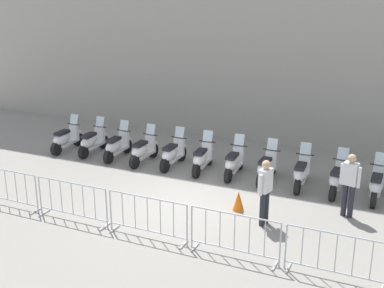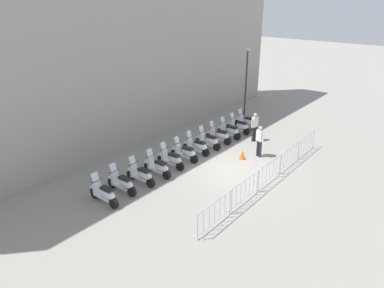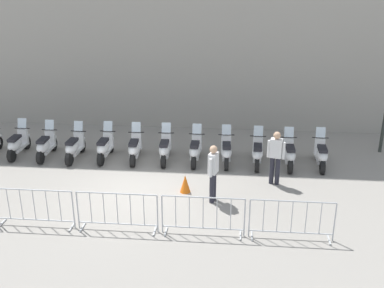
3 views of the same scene
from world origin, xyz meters
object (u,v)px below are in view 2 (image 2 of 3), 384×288
Objects in this scene: motorcycle_8 at (220,136)px; motorcycle_5 at (186,153)px; street_lamp at (246,75)px; motorcycle_10 at (239,126)px; officer_mid_plaza at (255,125)px; motorcycle_3 at (158,167)px; motorcycle_2 at (142,175)px; barrier_segment_4 at (306,144)px; barrier_segment_1 at (245,191)px; barrier_segment_2 at (270,172)px; motorcycle_1 at (123,183)px; motorcycle_0 at (105,194)px; officer_near_row_end at (260,140)px; motorcycle_11 at (247,122)px; barrier_segment_3 at (290,157)px; motorcycle_4 at (172,159)px; motorcycle_7 at (209,141)px; motorcycle_9 at (230,131)px; motorcycle_6 at (197,146)px; barrier_segment_0 at (215,214)px; traffic_cone at (242,154)px.

motorcycle_5 is at bearing -173.07° from motorcycle_8.
motorcycle_10 is at bearing -147.69° from street_lamp.
officer_mid_plaza is (1.69, -1.25, 0.53)m from motorcycle_8.
officer_mid_plaza is (6.98, -0.54, 0.53)m from motorcycle_3.
motorcycle_2 reaches higher than barrier_segment_4.
barrier_segment_1 is 2.19m from barrier_segment_2.
motorcycle_5 is at bearing 6.00° from motorcycle_1.
officer_mid_plaza is (8.04, -0.47, 0.53)m from motorcycle_2.
motorcycle_0 is 2.13m from motorcycle_2.
officer_near_row_end is at bearing -136.93° from street_lamp.
officer_mid_plaza reaches higher than motorcycle_1.
barrier_segment_2 is (4.22, -4.06, 0.07)m from motorcycle_2.
motorcycle_2 is 6.40m from motorcycle_8.
motorcycle_10 is (2.12, 0.19, 0.00)m from motorcycle_8.
motorcycle_10 is 1.07m from motorcycle_11.
motorcycle_2 reaches higher than barrier_segment_3.
motorcycle_4 is 3.20m from motorcycle_7.
officer_mid_plaza is at bearing -3.32° from motorcycle_2.
motorcycle_1 is 5.27m from barrier_segment_1.
motorcycle_10 is (1.06, 0.11, 0.00)m from motorcycle_9.
motorcycle_0 is 1.00× the size of motorcycle_10.
motorcycle_0 is at bearing -172.45° from motorcycle_6.
barrier_segment_2 is (-5.30, -5.22, 0.07)m from motorcycle_11.
barrier_segment_4 is (8.72, 0.99, 0.00)m from barrier_segment_0.
motorcycle_7 is 7.34m from street_lamp.
motorcycle_3 is 6.60m from barrier_segment_3.
street_lamp reaches higher than officer_near_row_end.
motorcycle_11 is 0.82× the size of barrier_segment_3.
officer_near_row_end reaches higher than motorcycle_9.
motorcycle_8 is at bearing 6.18° from motorcycle_6.
officer_mid_plaza reaches higher than motorcycle_7.
barrier_segment_2 is at bearing -135.91° from officer_near_row_end.
motorcycle_0 is 1.00× the size of motorcycle_7.
barrier_segment_0 is at bearing -158.47° from officer_near_row_end.
barrier_segment_1 is (-5.37, -5.18, 0.07)m from motorcycle_9.
motorcycle_4 and motorcycle_10 have the same top height.
motorcycle_6 is at bearing 7.47° from motorcycle_2.
barrier_segment_0 and barrier_segment_2 have the same top height.
barrier_segment_3 is (2.17, -4.37, 0.07)m from motorcycle_6.
motorcycle_9 is at bearing 104.79° from barrier_segment_4.
officer_near_row_end is at bearing -24.05° from traffic_cone.
barrier_segment_4 is 1.21× the size of officer_near_row_end.
motorcycle_9 is (4.23, 0.47, 0.00)m from motorcycle_5.
barrier_segment_4 is (2.23, -4.35, 0.07)m from motorcycle_8.
motorcycle_6 is 8.32m from street_lamp.
barrier_segment_3 is at bearing -102.15° from motorcycle_9.
motorcycle_0 reaches higher than barrier_segment_1.
motorcycle_2 is at bearing 115.27° from barrier_segment_1.
motorcycle_0 is 0.82× the size of barrier_segment_1.
barrier_segment_1 is at bearing -173.50° from barrier_segment_3.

